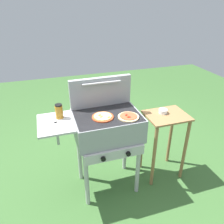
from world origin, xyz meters
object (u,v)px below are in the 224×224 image
object	(u,v)px
pizza_cheese	(103,117)
pizza_pepperoni	(128,117)
grill	(106,128)
prep_table	(164,133)
sauce_jar	(59,111)
topping_bowl_near	(163,111)

from	to	relation	value
pizza_cheese	pizza_pepperoni	xyz separation A→B (m)	(0.23, -0.07, -0.00)
pizza_cheese	grill	bearing A→B (deg)	45.66
prep_table	sauce_jar	bearing A→B (deg)	176.13
pizza_pepperoni	sauce_jar	size ratio (longest dim) A/B	1.43
pizza_pepperoni	prep_table	xyz separation A→B (m)	(0.49, 0.11, -0.35)
grill	pizza_cheese	distance (m)	0.16
grill	pizza_pepperoni	world-z (taller)	pizza_pepperoni
pizza_cheese	prep_table	xyz separation A→B (m)	(0.71, 0.05, -0.35)
grill	topping_bowl_near	size ratio (longest dim) A/B	10.46
pizza_cheese	pizza_pepperoni	size ratio (longest dim) A/B	1.03
grill	prep_table	world-z (taller)	grill
pizza_cheese	pizza_pepperoni	bearing A→B (deg)	-16.85
pizza_cheese	topping_bowl_near	distance (m)	0.71
pizza_cheese	sauce_jar	world-z (taller)	sauce_jar
pizza_pepperoni	prep_table	size ratio (longest dim) A/B	0.25
pizza_pepperoni	topping_bowl_near	xyz separation A→B (m)	(0.47, 0.16, -0.10)
pizza_pepperoni	topping_bowl_near	distance (m)	0.50
pizza_cheese	prep_table	world-z (taller)	pizza_cheese
pizza_cheese	sauce_jar	xyz separation A→B (m)	(-0.38, 0.12, 0.06)
prep_table	pizza_cheese	bearing A→B (deg)	-176.35
sauce_jar	pizza_cheese	bearing A→B (deg)	-17.44
grill	pizza_pepperoni	bearing A→B (deg)	-30.45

